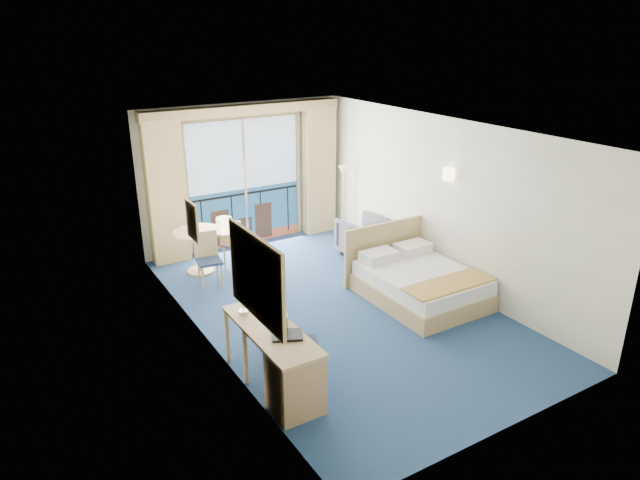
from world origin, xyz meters
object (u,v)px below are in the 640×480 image
(armchair, at_px, (363,236))
(round_table, at_px, (198,241))
(nightstand, at_px, (386,245))
(table_chair_a, at_px, (234,241))
(floor_lamp, at_px, (343,184))
(table_chair_b, at_px, (208,255))
(desk, at_px, (290,372))
(bed, at_px, (418,282))
(desk_chair, at_px, (295,339))

(armchair, distance_m, round_table, 2.97)
(nightstand, xyz_separation_m, table_chair_a, (-2.46, 1.06, 0.22))
(nightstand, distance_m, table_chair_a, 2.69)
(floor_lamp, xyz_separation_m, table_chair_b, (-3.07, -0.70, -0.61))
(desk, bearing_deg, bed, 23.98)
(nightstand, xyz_separation_m, desk_chair, (-3.15, -2.34, 0.21))
(bed, height_order, floor_lamp, floor_lamp)
(desk, relative_size, desk_chair, 1.76)
(table_chair_a, bearing_deg, armchair, -142.20)
(desk, xyz_separation_m, table_chair_a, (0.99, 3.84, 0.11))
(bed, distance_m, floor_lamp, 3.05)
(desk_chair, distance_m, table_chair_a, 3.47)
(armchair, xyz_separation_m, table_chair_b, (-2.89, 0.28, 0.14))
(round_table, xyz_separation_m, table_chair_b, (-0.04, -0.54, -0.07))
(table_chair_a, bearing_deg, floor_lamp, -118.91)
(desk_chair, bearing_deg, bed, -48.05)
(nightstand, height_order, table_chair_a, table_chair_a)
(floor_lamp, relative_size, desk, 0.90)
(table_chair_b, bearing_deg, desk_chair, -84.03)
(table_chair_a, bearing_deg, table_chair_b, 80.64)
(nightstand, relative_size, floor_lamp, 0.42)
(bed, distance_m, table_chair_a, 3.21)
(round_table, distance_m, table_chair_b, 0.54)
(round_table, relative_size, table_chair_a, 0.88)
(bed, relative_size, desk_chair, 2.05)
(bed, bearing_deg, floor_lamp, 80.31)
(table_chair_b, bearing_deg, nightstand, -6.04)
(bed, xyz_separation_m, desk, (-2.97, -1.32, 0.14))
(bed, xyz_separation_m, armchair, (0.31, 1.92, 0.08))
(desk, distance_m, table_chair_a, 3.97)
(table_chair_a, height_order, table_chair_b, table_chair_a)
(round_table, bearing_deg, desk, -96.06)
(floor_lamp, height_order, desk, floor_lamp)
(round_table, height_order, table_chair_b, table_chair_b)
(table_chair_b, bearing_deg, round_table, 93.20)
(floor_lamp, xyz_separation_m, round_table, (-3.03, -0.16, -0.54))
(desk_chair, relative_size, table_chair_b, 1.04)
(desk_chair, bearing_deg, floor_lamp, -16.20)
(armchair, relative_size, table_chair_b, 0.90)
(round_table, bearing_deg, desk_chair, -91.93)
(armchair, relative_size, round_table, 0.95)
(bed, xyz_separation_m, table_chair_b, (-2.58, 2.20, 0.22))
(nightstand, xyz_separation_m, floor_lamp, (0.01, 1.44, 0.80))
(bed, height_order, nightstand, bed)
(floor_lamp, relative_size, round_table, 1.75)
(desk_chair, bearing_deg, desk, 168.86)
(armchair, height_order, desk, desk)
(bed, relative_size, table_chair_a, 1.99)
(bed, distance_m, desk_chair, 2.81)
(bed, distance_m, desk, 3.25)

